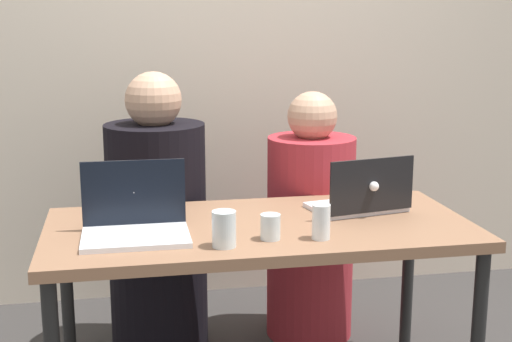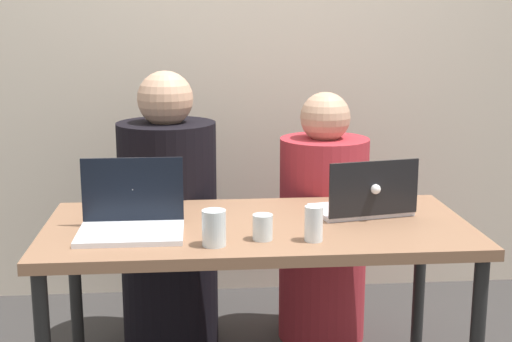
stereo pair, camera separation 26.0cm
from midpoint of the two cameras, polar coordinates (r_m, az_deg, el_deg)
name	(u,v)px [view 2 (the right image)]	position (r m, az deg, el deg)	size (l,w,h in m)	color
back_wall	(237,58)	(3.68, 0.50, 9.05)	(4.50, 0.10, 2.47)	beige
desk	(258,241)	(2.60, 3.02, -5.68)	(1.53, 0.72, 0.71)	#865E44
person_on_left	(169,226)	(3.14, -4.65, -4.44)	(0.49, 0.49, 1.22)	black
person_on_right	(323,231)	(3.22, 7.69, -4.83)	(0.40, 0.40, 1.12)	#A42831
laptop_front_left	(131,217)	(2.48, -7.00, -3.75)	(0.36, 0.29, 0.25)	silver
laptop_back_right	(365,202)	(2.73, 11.41, -2.51)	(0.39, 0.30, 0.22)	silver
water_glass_right	(314,226)	(2.39, 7.76, -4.42)	(0.06, 0.06, 0.12)	white
water_glass_center	(261,229)	(2.39, 3.57, -4.69)	(0.07, 0.07, 0.09)	silver
water_glass_left	(214,230)	(2.33, -0.17, -4.81)	(0.08, 0.08, 0.12)	silver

